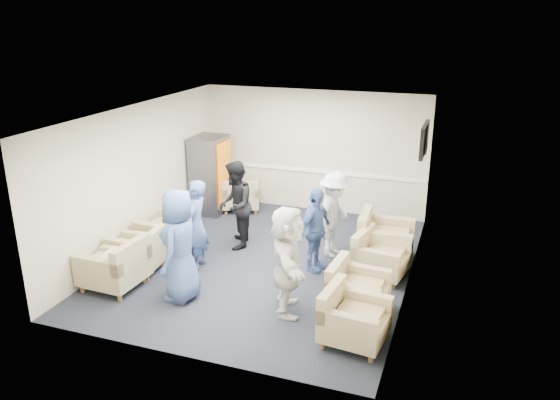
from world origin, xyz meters
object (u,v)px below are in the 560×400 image
(armchair_left_far, at_px, (170,233))
(armchair_right_far, at_px, (382,240))
(armchair_corner, at_px, (241,197))
(person_front_right, at_px, (287,260))
(armchair_right_near, at_px, (351,320))
(vending_machine, at_px, (211,175))
(person_back_right, at_px, (334,215))
(armchair_left_near, at_px, (117,267))
(armchair_left_mid, at_px, (138,255))
(armchair_right_midfar, at_px, (378,258))
(person_front_left, at_px, (180,245))
(armchair_right_midnear, at_px, (355,291))
(person_mid_right, at_px, (315,230))
(person_mid_left, at_px, (196,225))
(person_back_left, at_px, (235,205))

(armchair_left_far, xyz_separation_m, armchair_right_far, (3.80, 0.92, 0.02))
(armchair_corner, xyz_separation_m, person_front_right, (2.40, -3.85, 0.51))
(armchair_right_near, height_order, vending_machine, vending_machine)
(armchair_left_far, height_order, armchair_corner, armchair_left_far)
(vending_machine, height_order, person_back_right, vending_machine)
(armchair_left_near, relative_size, armchair_left_mid, 1.08)
(armchair_left_far, xyz_separation_m, armchair_right_midfar, (3.84, 0.27, -0.03))
(armchair_right_near, height_order, person_front_left, person_front_left)
(armchair_left_near, bearing_deg, armchair_corner, 176.63)
(armchair_left_mid, xyz_separation_m, armchair_right_near, (3.90, -0.84, 0.01))
(armchair_right_far, relative_size, person_front_left, 0.56)
(armchair_right_near, xyz_separation_m, person_front_left, (-2.75, 0.32, 0.56))
(armchair_right_midfar, height_order, vending_machine, vending_machine)
(armchair_right_midnear, distance_m, person_mid_right, 1.54)
(armchair_corner, relative_size, person_front_right, 0.62)
(armchair_left_mid, relative_size, person_mid_right, 0.58)
(armchair_left_far, relative_size, person_mid_right, 0.65)
(armchair_right_near, height_order, person_mid_left, person_mid_left)
(armchair_left_near, bearing_deg, armchair_left_far, -179.58)
(armchair_right_midfar, bearing_deg, armchair_right_near, -170.19)
(person_back_left, distance_m, person_front_right, 2.58)
(armchair_right_midnear, bearing_deg, armchair_left_near, 102.50)
(armchair_left_near, bearing_deg, person_mid_left, 143.01)
(armchair_left_far, bearing_deg, armchair_corner, 176.91)
(vending_machine, relative_size, person_mid_right, 1.15)
(armchair_right_far, distance_m, person_mid_left, 3.32)
(armchair_left_far, xyz_separation_m, armchair_right_midnear, (3.71, -1.01, -0.03))
(armchair_corner, bearing_deg, armchair_right_far, 135.65)
(armchair_right_midnear, bearing_deg, armchair_corner, 47.90)
(armchair_left_far, height_order, armchair_right_near, armchair_left_far)
(armchair_left_near, relative_size, person_back_right, 0.59)
(person_mid_left, distance_m, person_front_right, 2.13)
(person_back_right, bearing_deg, armchair_right_near, -152.56)
(person_mid_left, bearing_deg, armchair_corner, -178.94)
(person_mid_left, xyz_separation_m, person_mid_right, (1.94, 0.61, -0.06))
(person_front_left, xyz_separation_m, person_back_left, (-0.01, 2.10, -0.05))
(armchair_right_midnear, xyz_separation_m, person_front_left, (-2.62, -0.50, 0.57))
(armchair_left_near, distance_m, person_front_left, 1.27)
(armchair_right_midnear, bearing_deg, armchair_right_near, -167.08)
(armchair_left_far, bearing_deg, person_mid_right, 98.13)
(armchair_left_near, distance_m, armchair_left_far, 1.55)
(armchair_left_mid, distance_m, armchair_right_far, 4.30)
(armchair_right_midfar, relative_size, person_back_right, 0.60)
(vending_machine, xyz_separation_m, person_front_left, (1.32, -3.71, 0.03))
(armchair_right_near, relative_size, person_back_right, 0.57)
(armchair_right_near, relative_size, armchair_corner, 0.88)
(armchair_left_mid, distance_m, vending_machine, 3.24)
(armchair_right_near, height_order, armchair_right_midfar, armchair_right_near)
(armchair_corner, xyz_separation_m, person_back_left, (0.71, -1.90, 0.52))
(armchair_left_mid, bearing_deg, person_front_left, 60.85)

